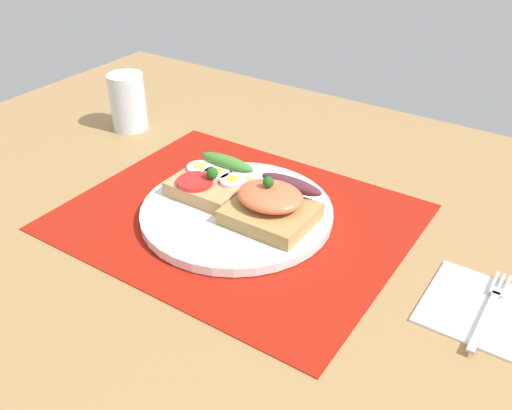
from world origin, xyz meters
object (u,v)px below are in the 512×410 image
napkin (490,313)px  drinking_glass (128,102)px  sandwich_salmon (273,204)px  fork (490,307)px  sandwich_egg_tomato (212,181)px  plate (237,212)px

napkin → drinking_glass: size_ratio=1.40×
sandwich_salmon → fork: 27.27cm
sandwich_egg_tomato → sandwich_salmon: bearing=-4.6°
plate → napkin: size_ratio=1.87×
plate → sandwich_egg_tomato: bearing=163.2°
sandwich_egg_tomato → napkin: (37.52, -1.82, -2.75)cm
napkin → fork: (-0.20, 0.30, 0.46)cm
plate → napkin: (32.30, -0.25, -0.62)cm
plate → drinking_glass: (-31.27, 12.57, 3.84)cm
sandwich_egg_tomato → napkin: 37.66cm
sandwich_egg_tomato → fork: size_ratio=0.72×
drinking_glass → sandwich_salmon: bearing=-18.1°
sandwich_salmon → napkin: (27.32, -1.00, -3.26)cm
plate → napkin: bearing=-0.4°
plate → fork: 32.10cm
sandwich_salmon → drinking_glass: (-36.25, 11.82, 1.20)cm
napkin → fork: size_ratio=0.98×
sandwich_egg_tomato → drinking_glass: bearing=157.1°
sandwich_salmon → napkin: size_ratio=0.78×
sandwich_egg_tomato → sandwich_salmon: sandwich_salmon is taller
sandwich_egg_tomato → drinking_glass: size_ratio=1.03×
drinking_glass → fork: bearing=-11.2°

